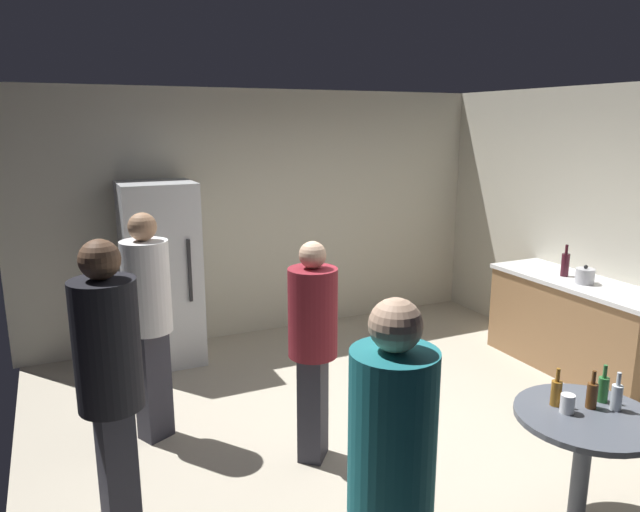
{
  "coord_description": "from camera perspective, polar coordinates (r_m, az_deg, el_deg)",
  "views": [
    {
      "loc": [
        -2.16,
        -3.47,
        2.36
      ],
      "look_at": [
        -0.28,
        0.59,
        1.32
      ],
      "focal_mm": 32.71,
      "sensor_mm": 36.0,
      "label": 1
    }
  ],
  "objects": [
    {
      "name": "wine_bottle_on_counter",
      "position": [
        6.08,
        22.86,
        -0.74
      ],
      "size": [
        0.08,
        0.08,
        0.31
      ],
      "color": "#3F141E",
      "rests_on": "kitchen_counter"
    },
    {
      "name": "person_in_black_shirt",
      "position": [
        3.3,
        -19.88,
        -11.05
      ],
      "size": [
        0.39,
        0.39,
        1.79
      ],
      "rotation": [
        0.0,
        0.0,
        0.17
      ],
      "color": "#2D2D38",
      "rests_on": "ground_plane"
    },
    {
      "name": "refrigerator",
      "position": [
        5.92,
        -15.28,
        -1.7
      ],
      "size": [
        0.7,
        0.68,
        1.8
      ],
      "color": "silver",
      "rests_on": "ground_plane"
    },
    {
      "name": "foreground_table",
      "position": [
        3.8,
        24.52,
        -15.29
      ],
      "size": [
        0.8,
        0.8,
        0.73
      ],
      "color": "#4C515B",
      "rests_on": "ground_plane"
    },
    {
      "name": "beer_bottle_brown",
      "position": [
        3.8,
        25.06,
        -12.16
      ],
      "size": [
        0.06,
        0.06,
        0.23
      ],
      "color": "#593314",
      "rests_on": "foreground_table"
    },
    {
      "name": "wall_back",
      "position": [
        6.55,
        -5.3,
        4.11
      ],
      "size": [
        5.32,
        0.06,
        2.7
      ],
      "primitive_type": "cube",
      "color": "beige",
      "rests_on": "ground_plane"
    },
    {
      "name": "beer_bottle_clear",
      "position": [
        3.84,
        27.03,
        -12.13
      ],
      "size": [
        0.06,
        0.06,
        0.23
      ],
      "color": "silver",
      "rests_on": "foreground_table"
    },
    {
      "name": "kettle",
      "position": [
        5.89,
        24.51,
        -1.78
      ],
      "size": [
        0.24,
        0.17,
        0.18
      ],
      "color": "#B2B2B7",
      "rests_on": "kitchen_counter"
    },
    {
      "name": "beer_bottle_green",
      "position": [
        3.91,
        25.96,
        -11.55
      ],
      "size": [
        0.06,
        0.06,
        0.23
      ],
      "color": "#26662D",
      "rests_on": "foreground_table"
    },
    {
      "name": "ground_plane",
      "position": [
        4.74,
        6.4,
        -17.58
      ],
      "size": [
        5.2,
        5.2,
        0.1
      ],
      "primitive_type": "cube",
      "color": "#B2A893"
    },
    {
      "name": "beer_bottle_amber",
      "position": [
        3.75,
        22.11,
        -12.22
      ],
      "size": [
        0.06,
        0.06,
        0.23
      ],
      "color": "#8C5919",
      "rests_on": "foreground_table"
    },
    {
      "name": "person_in_teal_shirt",
      "position": [
        2.43,
        6.96,
        -20.52
      ],
      "size": [
        0.37,
        0.37,
        1.74
      ],
      "rotation": [
        0.0,
        0.0,
        0.1
      ],
      "color": "#2D2D38",
      "rests_on": "ground_plane"
    },
    {
      "name": "person_in_maroon_shirt",
      "position": [
        4.03,
        -0.71,
        -7.8
      ],
      "size": [
        0.48,
        0.48,
        1.59
      ],
      "rotation": [
        0.0,
        0.0,
        -0.7
      ],
      "color": "#2D2D38",
      "rests_on": "ground_plane"
    },
    {
      "name": "plastic_cup_white",
      "position": [
        3.7,
        23.05,
        -13.15
      ],
      "size": [
        0.08,
        0.08,
        0.11
      ],
      "primitive_type": "cylinder",
      "color": "white",
      "rests_on": "foreground_table"
    },
    {
      "name": "person_in_white_shirt",
      "position": [
        4.44,
        -16.47,
        -5.07
      ],
      "size": [
        0.46,
        0.46,
        1.73
      ],
      "rotation": [
        0.0,
        0.0,
        -1.11
      ],
      "color": "#2D2D38",
      "rests_on": "ground_plane"
    },
    {
      "name": "wall_side_right",
      "position": [
        6.0,
        28.81,
        1.73
      ],
      "size": [
        0.06,
        5.2,
        2.7
      ],
      "primitive_type": "cube",
      "color": "beige",
      "rests_on": "ground_plane"
    },
    {
      "name": "kitchen_counter",
      "position": [
        6.12,
        23.72,
        -6.25
      ],
      "size": [
        0.64,
        1.76,
        0.9
      ],
      "color": "olive",
      "rests_on": "ground_plane"
    }
  ]
}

